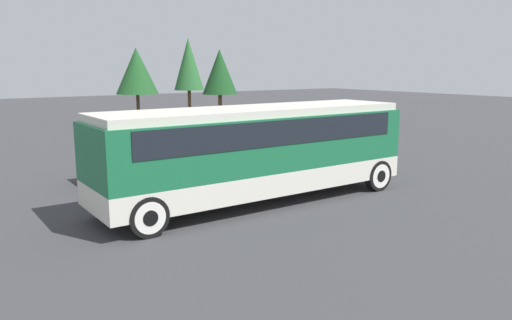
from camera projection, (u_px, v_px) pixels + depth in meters
name	position (u px, v px, depth m)	size (l,w,h in m)	color
ground_plane	(256.00, 202.00, 15.27)	(120.00, 120.00, 0.00)	#38383A
tour_bus	(259.00, 145.00, 15.00)	(9.93, 2.65, 2.88)	silver
parked_car_near	(270.00, 139.00, 23.48)	(4.66, 1.93, 1.43)	maroon
parked_car_mid	(142.00, 161.00, 18.29)	(4.24, 1.87, 1.35)	black
tree_left	(189.00, 64.00, 40.81)	(2.44, 2.44, 6.39)	brown
tree_center	(220.00, 72.00, 35.92)	(2.54, 2.54, 5.33)	brown
tree_right	(137.00, 71.00, 41.18)	(3.48, 3.48, 5.63)	brown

